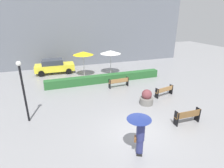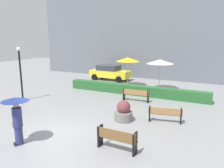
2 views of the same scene
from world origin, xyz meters
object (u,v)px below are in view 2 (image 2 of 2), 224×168
lamp_post (20,68)px  patio_umbrella_yellow (128,60)px  pedestrian_with_umbrella (16,113)px  bench_far_right (165,113)px  bench_near_right (116,138)px  planter_pot (124,112)px  patio_umbrella_white (160,62)px  parked_car (110,72)px  bench_back_row (136,94)px

lamp_post → patio_umbrella_yellow: 9.03m
pedestrian_with_umbrella → patio_umbrella_yellow: patio_umbrella_yellow is taller
bench_far_right → pedestrian_with_umbrella: 7.17m
bench_far_right → patio_umbrella_yellow: bearing=125.2°
bench_far_right → pedestrian_with_umbrella: bearing=-134.0°
bench_near_right → patio_umbrella_yellow: (-4.04, 11.02, 1.95)m
bench_far_right → pedestrian_with_umbrella: (-4.94, -5.12, 0.89)m
planter_pot → bench_far_right: bearing=20.1°
pedestrian_with_umbrella → patio_umbrella_white: patio_umbrella_white is taller
patio_umbrella_white → lamp_post: bearing=-136.6°
bench_near_right → patio_umbrella_white: 11.12m
planter_pot → parked_car: bearing=120.4°
bench_near_right → patio_umbrella_white: bearing=95.8°
bench_far_right → bench_back_row: bearing=132.3°
pedestrian_with_umbrella → lamp_post: bearing=136.8°
bench_near_right → parked_car: (-6.97, 13.22, 0.29)m
patio_umbrella_white → parked_car: 6.51m
bench_back_row → bench_near_right: bearing=-75.9°
bench_back_row → planter_pot: bearing=-79.5°
bench_near_right → pedestrian_with_umbrella: size_ratio=0.83×
bench_back_row → parked_car: 8.27m
bench_back_row → pedestrian_with_umbrella: pedestrian_with_umbrella is taller
bench_back_row → bench_near_right: (1.72, -6.84, 0.02)m
lamp_post → planter_pot: bearing=-2.8°
bench_back_row → pedestrian_with_umbrella: size_ratio=0.95×
pedestrian_with_umbrella → patio_umbrella_yellow: size_ratio=0.76×
parked_car → bench_back_row: bearing=-50.6°
bench_near_right → patio_umbrella_white: patio_umbrella_white is taller
patio_umbrella_white → parked_car: size_ratio=0.61×
bench_near_right → pedestrian_with_umbrella: (-3.91, -1.29, 0.84)m
parked_car → patio_umbrella_yellow: bearing=-37.0°
patio_umbrella_white → bench_back_row: bearing=-98.5°
bench_near_right → pedestrian_with_umbrella: 4.21m
parked_car → pedestrian_with_umbrella: bearing=-78.1°
bench_back_row → planter_pot: 3.83m
bench_near_right → bench_far_right: (1.03, 3.82, -0.04)m
planter_pot → lamp_post: 8.18m
patio_umbrella_yellow → patio_umbrella_white: (2.93, -0.12, -0.04)m
bench_back_row → parked_car: parked_car is taller
pedestrian_with_umbrella → planter_pot: bearing=56.5°
bench_near_right → planter_pot: size_ratio=1.47×
bench_back_row → lamp_post: 8.21m
bench_near_right → parked_car: size_ratio=0.39×
bench_back_row → patio_umbrella_white: size_ratio=0.73×
bench_near_right → bench_far_right: size_ratio=0.95×
planter_pot → lamp_post: lamp_post is taller
bench_back_row → parked_car: size_ratio=0.45×
bench_far_right → patio_umbrella_white: size_ratio=0.67×
bench_near_right → patio_umbrella_yellow: size_ratio=0.62×
patio_umbrella_yellow → patio_umbrella_white: size_ratio=1.02×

